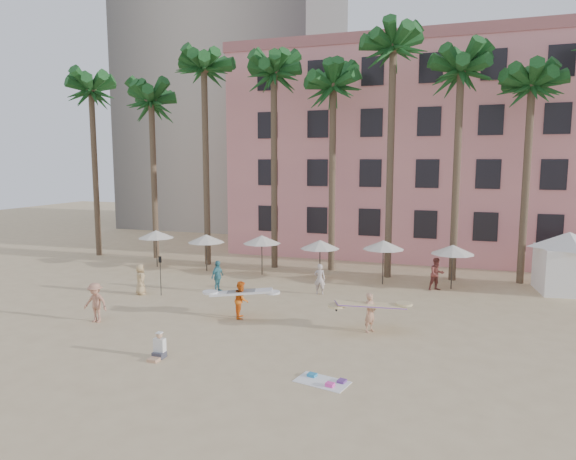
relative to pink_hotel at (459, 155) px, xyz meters
The scene contains 12 objects.
ground 28.09m from the pink_hotel, 105.07° to the right, with size 120.00×120.00×0.00m, color #D1B789.
pink_hotel is the anchor object (origin of this frame).
grey_tower 32.53m from the pink_hotel, 154.36° to the left, with size 22.00×18.00×50.00m, color #A89E8E.
palm_row 13.71m from the pink_hotel, 120.56° to the right, with size 44.40×5.40×16.30m.
umbrella_row 17.73m from the pink_hotel, 126.53° to the right, with size 22.50×2.70×2.73m.
cabana 14.90m from the pink_hotel, 62.85° to the right, with size 4.99×4.99×3.50m.
beach_towel 29.66m from the pink_hotel, 97.69° to the right, with size 1.97×1.36×0.14m.
carrier_yellow 23.90m from the pink_hotel, 98.11° to the right, with size 3.08×1.95×1.75m.
carrier_white 25.44m from the pink_hotel, 112.69° to the right, with size 3.06×1.63×1.79m.
beachgoers 23.49m from the pink_hotel, 118.47° to the right, with size 16.88×12.23×1.91m.
paddle 26.25m from the pink_hotel, 127.30° to the right, with size 0.18×0.04×2.23m.
seated_man 31.05m from the pink_hotel, 110.14° to the right, with size 0.44×0.76×0.99m.
Camera 1 is at (7.37, -18.47, 7.49)m, focal length 32.00 mm.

